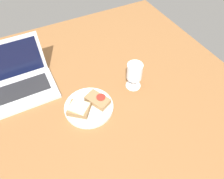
{
  "coord_description": "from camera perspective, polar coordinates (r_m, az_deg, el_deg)",
  "views": [
    {
      "loc": [
        -24.38,
        -59.89,
        82.93
      ],
      "look_at": [
        5.08,
        -2.1,
        8.0
      ],
      "focal_mm": 35.0,
      "sensor_mm": 36.0,
      "label": 1
    }
  ],
  "objects": [
    {
      "name": "plate",
      "position": [
        0.99,
        -6.06,
        -4.58
      ],
      "size": [
        21.96,
        21.96,
        1.55
      ],
      "primitive_type": "cylinder",
      "color": "silver",
      "rests_on": "wooden_table"
    },
    {
      "name": "sandwich_with_cheese",
      "position": [
        0.96,
        -8.6,
        -4.91
      ],
      "size": [
        12.02,
        11.81,
        3.38
      ],
      "color": "brown",
      "rests_on": "plate"
    },
    {
      "name": "wooden_table",
      "position": [
        1.04,
        -3.02,
        -2.53
      ],
      "size": [
        140.0,
        140.0,
        3.0
      ],
      "primitive_type": "cube",
      "color": "brown",
      "rests_on": "ground"
    },
    {
      "name": "sandwich_with_tomato",
      "position": [
        0.98,
        -3.75,
        -2.73
      ],
      "size": [
        10.28,
        12.29,
        2.83
      ],
      "color": "#937047",
      "rests_on": "plate"
    },
    {
      "name": "laptop",
      "position": [
        1.12,
        -23.17,
        2.23
      ],
      "size": [
        30.59,
        25.2,
        21.62
      ],
      "color": "silver",
      "rests_on": "wooden_table"
    },
    {
      "name": "wine_glass",
      "position": [
        1.01,
        5.9,
        4.39
      ],
      "size": [
        7.27,
        7.27,
        13.85
      ],
      "color": "white",
      "rests_on": "wooden_table"
    }
  ]
}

